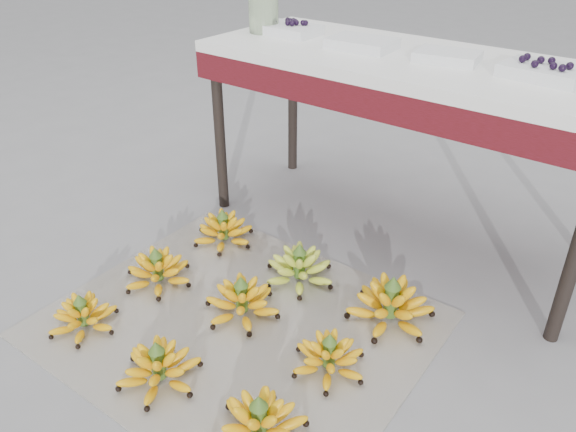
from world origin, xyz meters
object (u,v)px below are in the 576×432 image
Objects in this scene: bunch_back_left at (223,231)px; vendor_table at (408,79)px; bunch_front_left at (83,316)px; glass_jar at (264,13)px; newspaper_mat at (238,324)px; bunch_front_center at (159,368)px; tray_right at (447,56)px; bunch_mid_left at (158,271)px; bunch_back_center at (299,268)px; tray_left at (362,43)px; bunch_back_right at (391,305)px; tray_far_left at (290,29)px; tray_far_right at (544,71)px; bunch_front_right at (259,424)px; bunch_mid_right at (329,357)px; bunch_mid_center at (242,302)px.

bunch_back_left is 0.97m from vendor_table.
bunch_front_left is 1.45m from glass_jar.
bunch_front_center is at bearing -91.48° from newspaper_mat.
tray_right is at bearing 2.34° from glass_jar.
bunch_back_left is at bearing -135.72° from vendor_table.
bunch_back_center reaches higher than bunch_mid_left.
glass_jar reaches higher than tray_left.
tray_far_left reaches higher than bunch_back_right.
tray_right is at bearing 72.99° from newspaper_mat.
tray_right is 0.89× the size of tray_far_right.
glass_jar reaches higher than bunch_front_right.
tray_left is at bearing 102.36° from bunch_front_center.
tray_far_right is (0.24, 0.86, 0.75)m from bunch_mid_right.
bunch_front_left is at bearing -87.77° from tray_far_left.
vendor_table is (0.53, 1.21, 0.64)m from bunch_front_left.
bunch_mid_center is 0.49m from bunch_back_left.
bunch_mid_center reaches higher than bunch_back_left.
glass_jar is (-0.49, -0.01, 0.06)m from tray_left.
bunch_mid_left is at bearing -161.34° from bunch_mid_right.
tray_far_left is (-0.43, 0.84, 0.74)m from bunch_mid_center.
bunch_back_right is at bearing 12.10° from bunch_mid_left.
bunch_front_right is at bearing -40.57° from newspaper_mat.
tray_far_left reaches higher than bunch_back_center.
vendor_table is at bearing 81.23° from bunch_front_left.
bunch_back_left is 0.18× the size of vendor_table.
tray_far_left reaches higher than newspaper_mat.
tray_left is at bearing 0.85° from glass_jar.
bunch_mid_center is at bearing -2.80° from bunch_mid_left.
bunch_back_right is (0.81, -0.01, 0.01)m from bunch_back_left.
tray_left is at bearing -178.27° from tray_far_right.
bunch_back_right reaches higher than newspaper_mat.
newspaper_mat is 4.56× the size of bunch_mid_center.
tray_right is 0.84m from glass_jar.
bunch_back_center is at bearing 154.85° from bunch_mid_right.
bunch_mid_left is at bearing -178.58° from newspaper_mat.
bunch_mid_right is (0.37, 0.01, 0.05)m from newspaper_mat.
bunch_mid_left is 1.13× the size of bunch_mid_center.
newspaper_mat is 0.08m from bunch_mid_center.
newspaper_mat is 0.40m from bunch_mid_left.
bunch_front_left is 0.80m from bunch_back_center.
bunch_mid_center is at bearing 60.07° from bunch_front_left.
bunch_back_center is (0.02, 0.33, 0.06)m from newspaper_mat.
bunch_back_left is at bearing -179.96° from bunch_back_center.
bunch_front_right is at bearing 16.40° from bunch_front_left.
bunch_mid_left is at bearing -126.95° from tray_right.
glass_jar is (-0.12, -0.04, 0.06)m from tray_far_left.
tray_far_right reaches higher than bunch_back_left.
bunch_mid_left is (-0.40, -0.01, 0.06)m from newspaper_mat.
bunch_front_right is 1.37m from vendor_table.
newspaper_mat is at bearing -155.29° from bunch_back_right.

